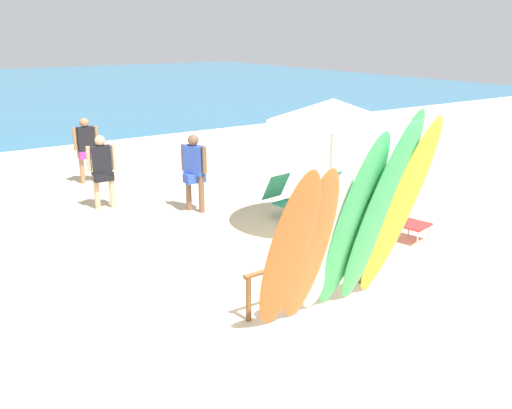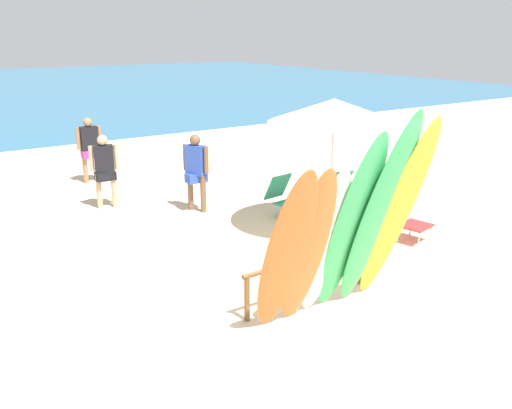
% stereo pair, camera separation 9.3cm
% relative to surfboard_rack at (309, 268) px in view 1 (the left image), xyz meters
% --- Properties ---
extents(ground, '(60.00, 60.00, 0.00)m').
position_rel_surfboard_rack_xyz_m(ground, '(0.00, 14.00, -0.47)').
color(ground, beige).
extents(surfboard_rack, '(2.01, 0.07, 0.63)m').
position_rel_surfboard_rack_xyz_m(surfboard_rack, '(0.00, 0.00, 0.00)').
color(surfboard_rack, brown).
rests_on(surfboard_rack, ground).
extents(surfboard_orange_0, '(0.62, 0.94, 2.14)m').
position_rel_surfboard_rack_xyz_m(surfboard_orange_0, '(-0.83, -0.62, 0.60)').
color(surfboard_orange_0, orange).
rests_on(surfboard_orange_0, ground).
extents(surfboard_orange_1, '(0.56, 0.75, 2.06)m').
position_rel_surfboard_rack_xyz_m(surfboard_orange_1, '(-0.46, -0.55, 0.56)').
color(surfboard_orange_1, orange).
rests_on(surfboard_orange_1, ground).
extents(surfboard_white_2, '(0.55, 0.73, 1.99)m').
position_rel_surfboard_rack_xyz_m(surfboard_white_2, '(-0.16, -0.48, 0.52)').
color(surfboard_white_2, white).
rests_on(surfboard_white_2, ground).
extents(surfboard_green_3, '(0.60, 0.91, 2.41)m').
position_rel_surfboard_rack_xyz_m(surfboard_green_3, '(0.14, -0.59, 0.73)').
color(surfboard_green_3, '#38B266').
rests_on(surfboard_green_3, ground).
extents(surfboard_green_4, '(0.64, 1.05, 2.63)m').
position_rel_surfboard_rack_xyz_m(surfboard_green_4, '(0.49, -0.69, 0.84)').
color(surfboard_green_4, '#38B266').
rests_on(surfboard_green_4, ground).
extents(surfboard_yellow_5, '(0.56, 1.02, 2.54)m').
position_rel_surfboard_rack_xyz_m(surfboard_yellow_5, '(0.83, -0.68, 0.80)').
color(surfboard_yellow_5, yellow).
rests_on(surfboard_yellow_5, ground).
extents(beachgoer_by_water, '(0.58, 0.24, 1.52)m').
position_rel_surfboard_rack_xyz_m(beachgoer_by_water, '(-0.54, 7.47, 0.41)').
color(beachgoer_by_water, '#9E704C').
rests_on(beachgoer_by_water, ground).
extents(beachgoer_photographing, '(0.40, 0.52, 1.53)m').
position_rel_surfboard_rack_xyz_m(beachgoer_photographing, '(0.53, 4.18, 0.41)').
color(beachgoer_photographing, brown).
rests_on(beachgoer_photographing, ground).
extents(beachgoer_midbeach, '(0.54, 0.28, 1.48)m').
position_rel_surfboard_rack_xyz_m(beachgoer_midbeach, '(-0.89, 5.35, 0.38)').
color(beachgoer_midbeach, tan).
rests_on(beachgoer_midbeach, ground).
extents(beach_chair_red, '(0.56, 0.77, 0.80)m').
position_rel_surfboard_rack_xyz_m(beach_chair_red, '(2.95, 2.60, -0.05)').
color(beach_chair_red, '#B7B7BC').
rests_on(beach_chair_red, ground).
extents(beach_chair_blue, '(0.64, 0.78, 0.82)m').
position_rel_surfboard_rack_xyz_m(beach_chair_blue, '(2.78, 0.84, -0.04)').
color(beach_chair_blue, '#B7B7BC').
rests_on(beach_chair_blue, ground).
extents(beach_chair_striped, '(0.60, 0.78, 0.81)m').
position_rel_surfboard_rack_xyz_m(beach_chair_striped, '(1.77, 2.98, -0.05)').
color(beach_chair_striped, '#B7B7BC').
rests_on(beach_chair_striped, ground).
extents(beach_umbrella, '(2.21, 2.21, 2.35)m').
position_rel_surfboard_rack_xyz_m(beach_umbrella, '(1.90, 1.79, 1.68)').
color(beach_umbrella, silver).
rests_on(beach_umbrella, ground).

